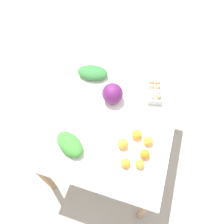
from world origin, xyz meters
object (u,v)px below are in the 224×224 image
Objects in this scene: greens_bunch_kale at (70,144)px; orange_4 at (145,154)px; orange_0 at (140,164)px; egg_carton at (154,91)px; greens_bunch_chard at (93,73)px; orange_1 at (125,163)px; orange_2 at (123,144)px; cabbage_purple at (113,94)px; orange_3 at (137,134)px; orange_5 at (148,141)px.

greens_bunch_kale is 0.55m from orange_4.
orange_0 is (0.01, -0.53, -0.01)m from greens_bunch_kale.
egg_carton reaches higher than greens_bunch_kale.
greens_bunch_chard reaches higher than orange_1.
orange_1 is (-0.02, 0.10, 0.00)m from orange_0.
greens_bunch_kale is 0.39m from orange_2.
cabbage_purple reaches higher than orange_1.
cabbage_purple is at bearing 35.89° from orange_0.
orange_1 is 0.15m from orange_2.
orange_4 is (-0.03, -0.17, -0.01)m from orange_2.
orange_4 is at bearing -137.81° from cabbage_purple.
egg_carton is 0.83m from greens_bunch_kale.
egg_carton is 3.78× the size of orange_1.
orange_4 is (0.09, -0.54, -0.01)m from greens_bunch_kale.
orange_0 is (-0.49, -0.36, -0.05)m from cabbage_purple.
cabbage_purple is at bearing 26.39° from orange_1.
egg_carton reaches higher than orange_4.
greens_bunch_chard is 3.90× the size of orange_4.
cabbage_purple is at bearing 27.41° from orange_2.
orange_3 is (-0.44, 0.04, -0.00)m from egg_carton.
orange_5 is at bearing -0.31° from orange_4.
greens_bunch_kale reaches higher than orange_0.
orange_4 is 0.98× the size of orange_5.
cabbage_purple is 0.63× the size of greens_bunch_chard.
orange_0 is 0.82× the size of orange_3.
orange_5 is at bearing -5.13° from orange_0.
cabbage_purple is 2.68× the size of orange_0.
orange_3 reaches higher than orange_1.
orange_3 is (0.10, -0.08, -0.00)m from orange_2.
orange_2 is (0.12, -0.37, -0.00)m from greens_bunch_kale.
orange_4 is (0.11, -0.12, 0.00)m from orange_1.
greens_bunch_chard reaches higher than greens_bunch_kale.
orange_2 is (0.11, 0.16, 0.01)m from orange_0.
orange_4 reaches higher than orange_1.
orange_2 is at bearing -27.33° from egg_carton.
egg_carton reaches higher than greens_bunch_chard.
orange_2 reaches higher than orange_1.
orange_1 is 0.24m from orange_3.
greens_bunch_chard is at bearing 51.51° from cabbage_purple.
orange_2 is at bearing 80.47° from orange_4.
egg_carton is 0.47m from orange_5.
egg_carton is 0.68m from orange_1.
greens_bunch_kale is 3.50× the size of orange_4.
cabbage_purple reaches higher than orange_3.
cabbage_purple reaches higher than orange_5.
orange_5 reaches higher than orange_0.
orange_0 is 0.19m from orange_2.
orange_1 is (-0.01, -0.43, -0.01)m from greens_bunch_kale.
orange_4 is (-0.13, -0.09, -0.00)m from orange_3.
greens_bunch_chard reaches higher than orange_4.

